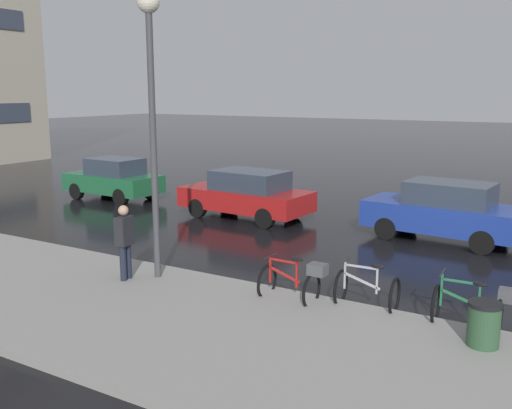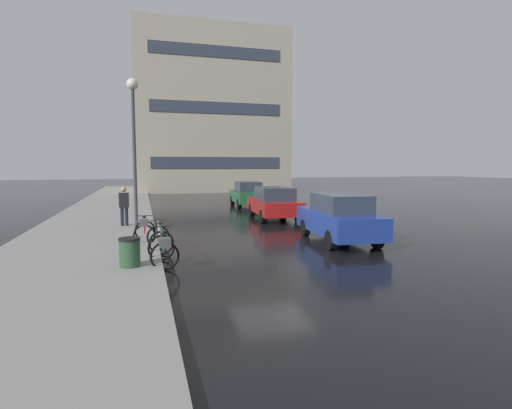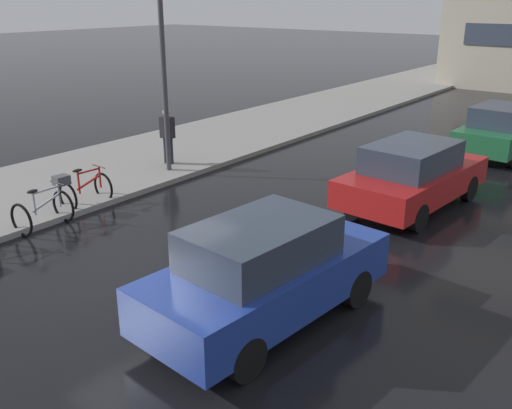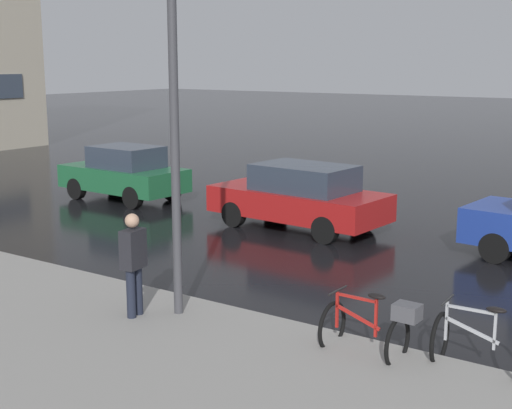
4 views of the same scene
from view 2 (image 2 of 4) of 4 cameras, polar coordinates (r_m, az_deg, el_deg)
name	(u,v)px [view 2 (image 2 of 4)]	position (r m, az deg, el deg)	size (l,w,h in m)	color
ground_plane	(271,247)	(13.29, 2.18, -6.04)	(140.00, 140.00, 0.00)	black
sidewalk_kerb	(105,215)	(22.61, -20.75, -1.39)	(4.80, 60.00, 0.14)	gray
bicycle_nearest	(163,249)	(10.86, -13.11, -6.20)	(0.79, 1.41, 1.01)	black
bicycle_second	(160,239)	(12.82, -13.60, -4.77)	(0.79, 1.16, 0.95)	black
bicycle_third	(145,230)	(14.10, -15.64, -3.50)	(0.77, 1.34, 0.98)	black
car_blue	(339,218)	(14.29, 11.78, -1.86)	(2.15, 4.40, 1.69)	navy
car_red	(274,203)	(19.97, 2.57, 0.25)	(2.24, 4.51, 1.61)	#AD1919
car_green	(248,194)	(26.02, -1.21, 1.49)	(1.93, 3.96, 1.62)	#1E6038
pedestrian	(124,205)	(17.73, -18.34, -0.08)	(0.42, 0.28, 1.78)	#1E2333
streetlamp	(134,125)	(17.24, -17.10, 10.81)	(0.46, 0.46, 6.17)	#424247
trash_bin	(130,255)	(10.62, -17.58, -6.86)	(0.53, 0.53, 0.87)	#2D5133
building_facade_main	(210,113)	(43.60, -6.65, 12.79)	(15.31, 8.83, 16.31)	#B2A893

